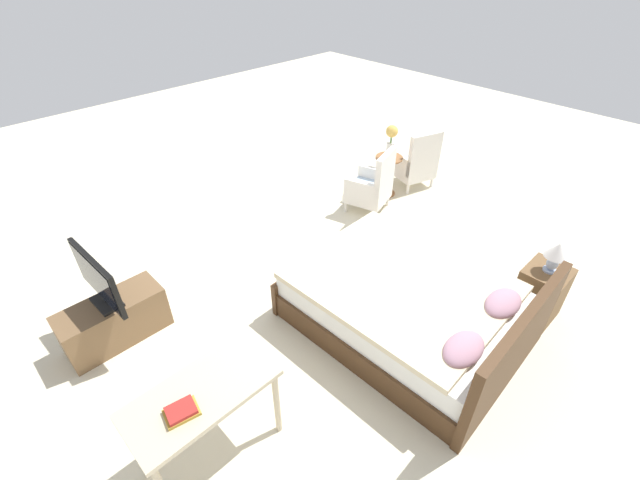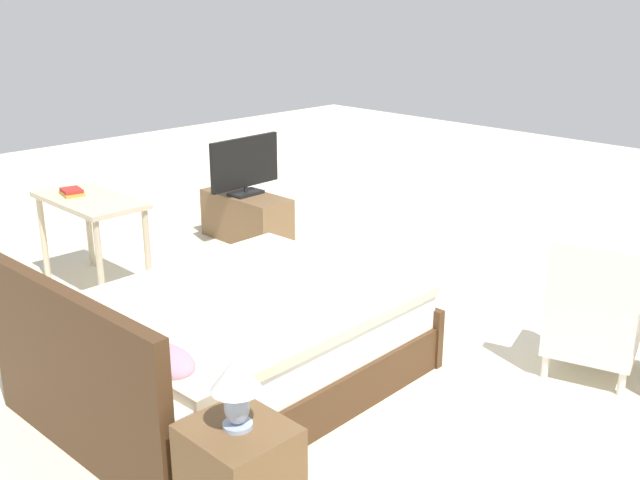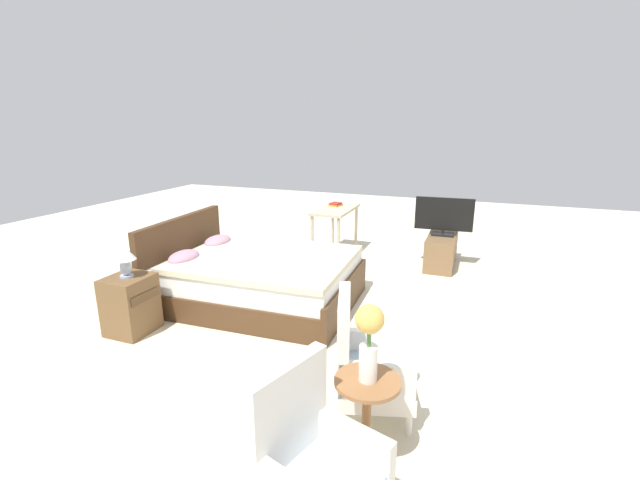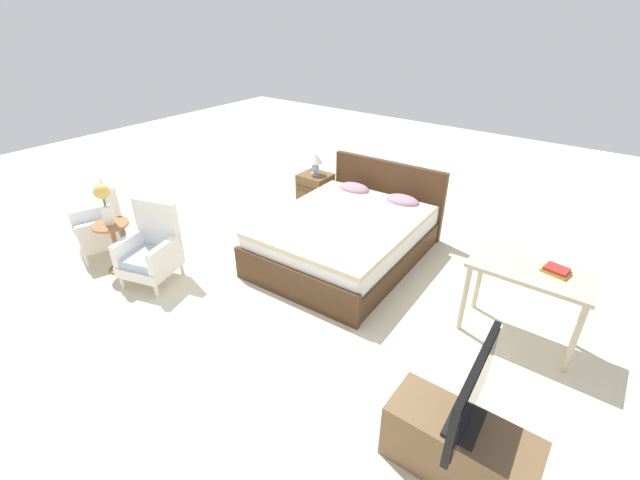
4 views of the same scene
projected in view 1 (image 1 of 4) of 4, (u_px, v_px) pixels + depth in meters
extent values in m
plane|color=beige|center=(335.00, 274.00, 5.06)|extent=(16.00, 16.00, 0.00)
cube|color=#472D19|center=(404.00, 316.00, 4.33)|extent=(1.67, 2.24, 0.28)
cube|color=white|center=(407.00, 297.00, 4.18)|extent=(1.60, 2.15, 0.24)
cube|color=beige|center=(401.00, 282.00, 4.14)|extent=(1.64, 1.98, 0.06)
cube|color=#472D19|center=(514.00, 352.00, 3.54)|extent=(1.63, 0.14, 0.96)
cube|color=#472D19|center=(327.00, 265.00, 4.89)|extent=(1.62, 0.12, 0.40)
ellipsoid|color=#B28499|center=(503.00, 303.00, 3.84)|extent=(0.45, 0.30, 0.14)
ellipsoid|color=#B28499|center=(464.00, 349.00, 3.43)|extent=(0.45, 0.30, 0.14)
cylinder|color=white|center=(414.00, 170.00, 7.06)|extent=(0.04, 0.04, 0.16)
cylinder|color=white|center=(391.00, 176.00, 6.89)|extent=(0.04, 0.04, 0.16)
cylinder|color=white|center=(432.00, 182.00, 6.73)|extent=(0.04, 0.04, 0.16)
cylinder|color=white|center=(408.00, 189.00, 6.56)|extent=(0.04, 0.04, 0.16)
cube|color=white|center=(412.00, 171.00, 6.73)|extent=(0.68, 0.68, 0.12)
cube|color=#A3B7CC|center=(413.00, 165.00, 6.66)|extent=(0.62, 0.62, 0.10)
cube|color=white|center=(425.00, 155.00, 6.34)|extent=(0.54, 0.24, 0.64)
cube|color=white|center=(426.00, 157.00, 6.70)|extent=(0.22, 0.51, 0.26)
cube|color=white|center=(401.00, 163.00, 6.53)|extent=(0.22, 0.51, 0.26)
cylinder|color=white|center=(359.00, 193.00, 6.46)|extent=(0.04, 0.04, 0.16)
cylinder|color=white|center=(346.00, 207.00, 6.14)|extent=(0.04, 0.04, 0.16)
cylinder|color=white|center=(388.00, 200.00, 6.28)|extent=(0.04, 0.04, 0.16)
cylinder|color=white|center=(375.00, 215.00, 5.96)|extent=(0.04, 0.04, 0.16)
cube|color=white|center=(368.00, 195.00, 6.13)|extent=(0.67, 0.67, 0.12)
cube|color=#A3B7CC|center=(368.00, 188.00, 6.06)|extent=(0.62, 0.62, 0.10)
cube|color=white|center=(385.00, 175.00, 5.81)|extent=(0.54, 0.23, 0.64)
cube|color=white|center=(375.00, 177.00, 6.18)|extent=(0.21, 0.51, 0.26)
cube|color=white|center=(361.00, 191.00, 5.85)|extent=(0.21, 0.51, 0.26)
cylinder|color=#936038|center=(386.00, 193.00, 6.60)|extent=(0.28, 0.28, 0.03)
cylinder|color=#936038|center=(387.00, 176.00, 6.42)|extent=(0.06, 0.06, 0.56)
cylinder|color=#936038|center=(389.00, 158.00, 6.25)|extent=(0.40, 0.40, 0.02)
cylinder|color=silver|center=(390.00, 150.00, 6.17)|extent=(0.11, 0.11, 0.22)
cylinder|color=#477538|center=(391.00, 139.00, 6.08)|extent=(0.02, 0.02, 0.10)
sphere|color=#E0B251|center=(392.00, 131.00, 6.01)|extent=(0.17, 0.17, 0.17)
cube|color=brown|center=(540.00, 293.00, 4.37)|extent=(0.44, 0.40, 0.60)
cube|color=brown|center=(524.00, 275.00, 4.42)|extent=(0.37, 0.01, 0.09)
cylinder|color=#9EADC6|center=(550.00, 270.00, 4.19)|extent=(0.13, 0.13, 0.02)
ellipsoid|color=#9EADC6|center=(553.00, 263.00, 4.14)|extent=(0.11, 0.11, 0.16)
cone|color=silver|center=(558.00, 250.00, 4.05)|extent=(0.22, 0.22, 0.15)
cube|color=brown|center=(115.00, 320.00, 4.15)|extent=(0.96, 0.40, 0.47)
cube|color=black|center=(107.00, 302.00, 4.01)|extent=(0.22, 0.33, 0.03)
cylinder|color=black|center=(106.00, 299.00, 3.98)|extent=(0.04, 0.04, 0.05)
cube|color=black|center=(97.00, 278.00, 3.83)|extent=(0.08, 0.82, 0.48)
cube|color=black|center=(94.00, 279.00, 3.81)|extent=(0.04, 0.76, 0.43)
cylinder|color=beige|center=(244.00, 370.00, 3.53)|extent=(0.05, 0.05, 0.72)
cylinder|color=beige|center=(135.00, 448.00, 3.00)|extent=(0.05, 0.05, 0.72)
cylinder|color=beige|center=(277.00, 403.00, 3.29)|extent=(0.05, 0.05, 0.72)
cube|color=beige|center=(201.00, 394.00, 2.92)|extent=(1.04, 0.52, 0.04)
cube|color=#B79333|center=(182.00, 413.00, 2.77)|extent=(0.24, 0.20, 0.03)
cube|color=#AD2823|center=(181.00, 410.00, 2.76)|extent=(0.21, 0.18, 0.03)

